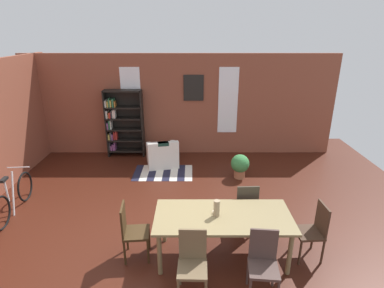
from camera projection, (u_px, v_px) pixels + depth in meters
name	position (u px, v px, depth m)	size (l,w,h in m)	color
ground_plane	(172.00, 241.00, 5.30)	(10.72, 10.72, 0.00)	#411A0F
back_wall_brick	(180.00, 105.00, 8.71)	(8.80, 0.12, 2.87)	brown
window_pane_0	(132.00, 101.00, 8.60)	(0.55, 0.02, 1.87)	white
window_pane_1	(228.00, 101.00, 8.59)	(0.55, 0.02, 1.87)	white
dining_table	(223.00, 220.00, 4.72)	(2.12, 0.96, 0.77)	olive
vase_on_table	(217.00, 208.00, 4.64)	(0.10, 0.10, 0.26)	#998466
tealight_candle_0	(214.00, 212.00, 4.74)	(0.04, 0.04, 0.04)	silver
dining_chair_near_left	(193.00, 261.00, 4.12)	(0.41, 0.41, 0.95)	brown
dining_chair_head_right	(314.00, 229.00, 4.78)	(0.42, 0.42, 0.95)	#3F291C
dining_chair_near_right	(263.00, 261.00, 4.12)	(0.44, 0.44, 0.95)	#47342F
dining_chair_head_left	(132.00, 230.00, 4.77)	(0.43, 0.43, 0.95)	#382713
dining_chair_far_right	(246.00, 205.00, 5.44)	(0.42, 0.42, 0.95)	#363025
bookshelf_tall	(122.00, 123.00, 8.64)	(1.05, 0.32, 1.92)	black
armchair_white	(163.00, 155.00, 8.22)	(0.95, 0.95, 0.75)	silver
bicycle_second	(14.00, 198.00, 6.05)	(0.44, 1.66, 0.89)	black
potted_plant_by_shelf	(240.00, 165.00, 7.49)	(0.45, 0.45, 0.60)	#9E6042
striped_rug	(163.00, 173.00, 7.85)	(1.50, 0.94, 0.01)	#1E1E33
framed_picture	(194.00, 88.00, 8.46)	(0.56, 0.03, 0.72)	black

